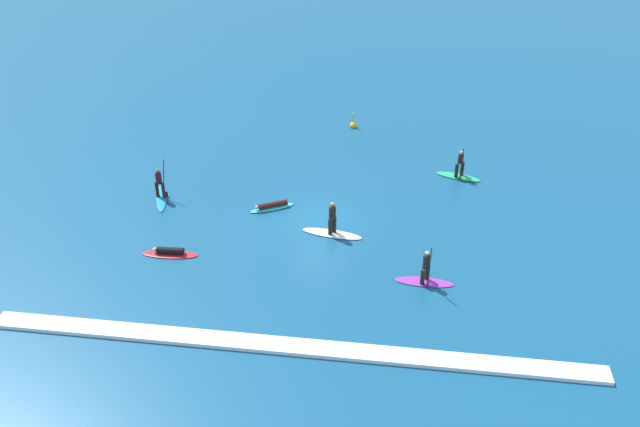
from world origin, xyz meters
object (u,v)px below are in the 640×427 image
object	(u,v)px
surfer_on_blue_board	(160,191)
surfer_on_red_board	(170,252)
surfer_on_green_board	(459,171)
marker_buoy	(353,125)
surfer_on_teal_board	(272,206)
surfer_on_purple_board	(425,274)
surfer_on_white_board	(332,227)

from	to	relation	value
surfer_on_blue_board	surfer_on_red_board	distance (m)	5.62
surfer_on_blue_board	surfer_on_green_board	xyz separation A→B (m)	(16.48, 4.59, -0.08)
surfer_on_red_board	surfer_on_green_board	xyz separation A→B (m)	(14.28, 9.76, 0.27)
marker_buoy	surfer_on_teal_board	bearing A→B (deg)	-107.13
surfer_on_teal_board	surfer_on_red_board	bearing A→B (deg)	21.23
surfer_on_purple_board	marker_buoy	size ratio (longest dim) A/B	2.36
surfer_on_white_board	surfer_on_green_board	world-z (taller)	surfer_on_green_board
surfer_on_teal_board	marker_buoy	size ratio (longest dim) A/B	2.12
surfer_on_blue_board	surfer_on_teal_board	distance (m)	6.32
surfer_on_purple_board	marker_buoy	distance (m)	17.23
surfer_on_green_board	surfer_on_purple_board	xyz separation A→B (m)	(-2.01, -10.36, 0.07)
surfer_on_red_board	surfer_on_teal_board	size ratio (longest dim) A/B	1.15
surfer_on_red_board	marker_buoy	world-z (taller)	marker_buoy
surfer_on_green_board	surfer_on_purple_board	bearing A→B (deg)	-84.89
surfer_on_teal_board	surfer_on_purple_board	xyz separation A→B (m)	(8.16, -5.48, 0.32)
surfer_on_white_board	marker_buoy	bearing A→B (deg)	98.74
surfer_on_purple_board	surfer_on_red_board	bearing A→B (deg)	178.84
surfer_on_green_board	marker_buoy	bearing A→B (deg)	153.50
surfer_on_green_board	surfer_on_purple_board	size ratio (longest dim) A/B	0.99
surfer_on_white_board	marker_buoy	xyz separation A→B (m)	(-0.09, 13.16, -0.32)
surfer_on_blue_board	surfer_on_teal_board	world-z (taller)	surfer_on_blue_board
surfer_on_blue_board	surfer_on_green_board	size ratio (longest dim) A/B	1.15
surfer_on_teal_board	marker_buoy	world-z (taller)	marker_buoy
surfer_on_green_board	surfer_on_blue_board	bearing A→B (deg)	-148.32
surfer_on_teal_board	marker_buoy	xyz separation A→B (m)	(3.42, 11.09, 0.00)
surfer_on_purple_board	marker_buoy	world-z (taller)	surfer_on_purple_board
surfer_on_white_board	surfer_on_purple_board	xyz separation A→B (m)	(4.65, -3.40, 0.00)
surfer_on_white_board	surfer_on_teal_board	xyz separation A→B (m)	(-3.51, 2.08, -0.32)
surfer_on_teal_board	marker_buoy	distance (m)	11.60
surfer_on_blue_board	marker_buoy	bearing A→B (deg)	-60.21
surfer_on_white_board	surfer_on_teal_board	size ratio (longest dim) A/B	1.31
surfer_on_white_board	surfer_on_green_board	distance (m)	9.63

